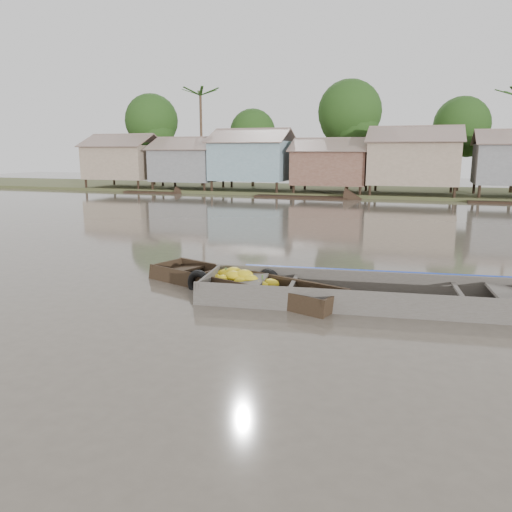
% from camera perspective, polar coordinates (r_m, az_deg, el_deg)
% --- Properties ---
extents(ground, '(120.00, 120.00, 0.00)m').
position_cam_1_polar(ground, '(12.05, 1.87, -4.97)').
color(ground, '#51493E').
rests_on(ground, ground).
extents(riverbank, '(120.00, 12.47, 10.22)m').
position_cam_1_polar(riverbank, '(42.93, 18.37, 10.74)').
color(riverbank, '#384723').
rests_on(riverbank, ground).
extents(banana_boat, '(5.76, 3.18, 0.81)m').
position_cam_1_polar(banana_boat, '(12.79, -2.06, -3.24)').
color(banana_boat, black).
rests_on(banana_boat, ground).
extents(viewer_boat, '(8.38, 3.06, 0.66)m').
position_cam_1_polar(viewer_boat, '(12.12, 13.30, -4.82)').
color(viewer_boat, '#433E39').
rests_on(viewer_boat, ground).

